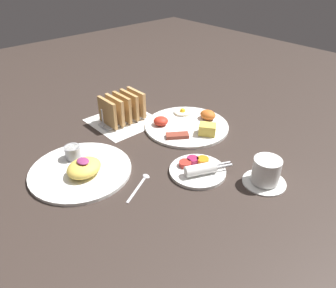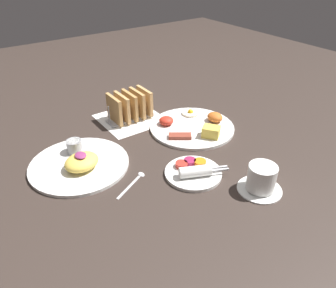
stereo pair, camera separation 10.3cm
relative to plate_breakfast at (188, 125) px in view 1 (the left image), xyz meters
name	(u,v)px [view 1 (the left image)]	position (x,y,z in m)	size (l,w,h in m)	color
ground_plane	(149,151)	(0.03, -0.20, -0.01)	(3.00, 3.00, 0.00)	#332823
napkin_flat	(123,121)	(-0.19, -0.15, -0.01)	(0.22, 0.22, 0.00)	white
plate_breakfast	(188,125)	(0.00, 0.00, 0.00)	(0.30, 0.30, 0.05)	white
plate_condiments	(198,169)	(0.21, -0.17, 0.00)	(0.16, 0.16, 0.04)	white
plate_foreground	(81,168)	(-0.02, -0.42, 0.00)	(0.29, 0.29, 0.06)	white
toast_rack	(122,109)	(-0.19, -0.15, 0.04)	(0.10, 0.18, 0.10)	#B7B7BC
coffee_cup	(266,172)	(0.37, -0.07, 0.03)	(0.12, 0.12, 0.08)	white
teaspoon	(141,182)	(0.14, -0.32, -0.01)	(0.07, 0.12, 0.01)	silver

